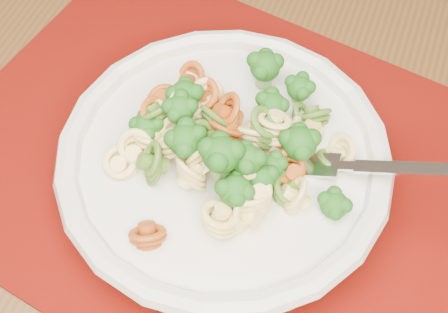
# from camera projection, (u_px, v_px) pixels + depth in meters

# --- Properties ---
(dining_table) EXTENTS (1.69, 1.30, 0.77)m
(dining_table) POSITION_uv_depth(u_px,v_px,m) (297.00, 112.00, 0.69)
(dining_table) COLOR #513216
(dining_table) RESTS_ON ground
(placemat) EXTENTS (0.57, 0.52, 0.00)m
(placemat) POSITION_uv_depth(u_px,v_px,m) (218.00, 163.00, 0.54)
(placemat) COLOR #600504
(placemat) RESTS_ON dining_table
(pasta_bowl) EXTENTS (0.27, 0.27, 0.05)m
(pasta_bowl) POSITION_uv_depth(u_px,v_px,m) (224.00, 163.00, 0.50)
(pasta_bowl) COLOR beige
(pasta_bowl) RESTS_ON placemat
(pasta_broccoli_heap) EXTENTS (0.23, 0.23, 0.06)m
(pasta_broccoli_heap) POSITION_uv_depth(u_px,v_px,m) (224.00, 152.00, 0.49)
(pasta_broccoli_heap) COLOR #ECDB74
(pasta_broccoli_heap) RESTS_ON pasta_bowl
(fork) EXTENTS (0.18, 0.05, 0.08)m
(fork) POSITION_uv_depth(u_px,v_px,m) (323.00, 165.00, 0.48)
(fork) COLOR silver
(fork) RESTS_ON pasta_bowl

